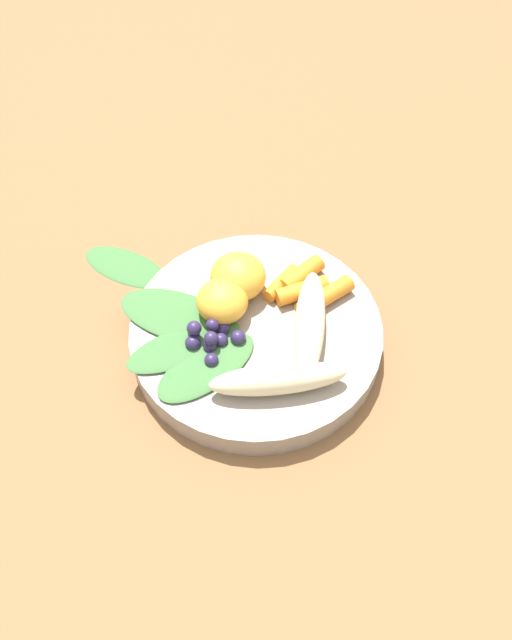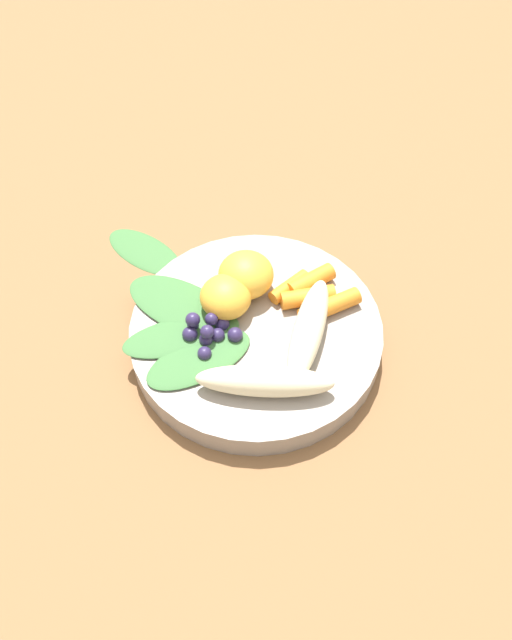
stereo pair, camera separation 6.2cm
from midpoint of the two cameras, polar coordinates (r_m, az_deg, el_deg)
The scene contains 16 objects.
ground_plane at distance 0.65m, azimuth -2.72°, elevation -2.23°, with size 2.40×2.40×0.00m, color brown.
bowl at distance 0.64m, azimuth -2.77°, elevation -1.50°, with size 0.25×0.25×0.03m, color gray.
banana_peeled_left at distance 0.61m, azimuth 1.94°, elevation -0.43°, with size 0.12×0.03×0.03m, color beige.
banana_peeled_right at distance 0.57m, azimuth -1.11°, elevation -5.48°, with size 0.12×0.03×0.03m, color beige.
orange_segment_near at distance 0.62m, azimuth -5.85°, elevation 1.51°, with size 0.05×0.05×0.04m, color #F4A833.
orange_segment_far at distance 0.64m, azimuth -4.38°, elevation 3.71°, with size 0.06×0.06×0.04m, color #F4A833.
carrot_front at distance 0.64m, azimuth 3.40°, elevation 1.88°, with size 0.02×0.02×0.06m, color orange.
carrot_mid_left at distance 0.64m, azimuth 1.36°, elevation 2.44°, with size 0.02×0.02×0.05m, color orange.
carrot_mid_right at distance 0.65m, azimuth 1.40°, elevation 3.90°, with size 0.02×0.02×0.05m, color orange.
carrot_rear at distance 0.65m, azimuth -0.41°, elevation 3.14°, with size 0.01×0.01×0.05m, color orange.
blueberry_pile at distance 0.61m, azimuth -6.90°, elevation -1.77°, with size 0.05×0.05×0.03m.
coconut_shred_patch at distance 0.63m, azimuth -7.37°, elevation -0.26°, with size 0.05×0.05×0.00m, color white.
kale_leaf_left at distance 0.64m, azimuth -9.64°, elevation 0.16°, with size 0.12×0.06×0.01m, color #3D7038.
kale_leaf_right at distance 0.62m, azimuth -9.29°, elevation -2.48°, with size 0.11×0.04×0.01m, color #3D7038.
kale_leaf_rear at distance 0.60m, azimuth -7.37°, elevation -4.32°, with size 0.11×0.05×0.01m, color #3D7038.
kale_leaf_stray at distance 0.73m, azimuth -13.98°, elevation 4.59°, with size 0.10×0.05×0.01m, color #3D7038.
Camera 1 is at (-0.20, -0.31, 0.53)m, focal length 35.96 mm.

